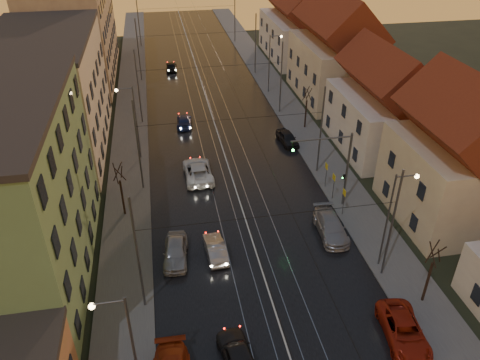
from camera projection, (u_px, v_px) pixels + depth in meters
road at (211, 114)px, 59.08m from camera, size 16.00×120.00×0.04m
sidewalk_left at (131, 120)px, 57.52m from camera, size 4.00×120.00×0.15m
sidewalk_right at (288, 108)px, 60.59m from camera, size 4.00×120.00×0.15m
tram_rail_0 at (194, 115)px, 58.73m from camera, size 0.06×120.00×0.03m
tram_rail_1 at (205, 114)px, 58.95m from camera, size 0.06×120.00×0.03m
tram_rail_2 at (217, 113)px, 59.18m from camera, size 0.06×120.00×0.03m
tram_rail_3 at (229, 113)px, 59.40m from camera, size 0.06×120.00×0.03m
apartment_left_2 at (49, 97)px, 48.23m from camera, size 10.00×20.00×12.00m
apartment_left_3 at (74, 29)px, 67.74m from camera, size 10.00×24.00×14.00m
house_right_1 at (457, 161)px, 37.95m from camera, size 8.67×10.20×10.80m
house_right_2 at (385, 108)px, 49.23m from camera, size 9.18×12.24×9.20m
house_right_3 at (336, 55)px, 61.14m from camera, size 9.18×14.28×11.50m
house_right_4 at (297, 27)px, 76.57m from camera, size 9.18×16.32×10.00m
catenary_pole_l_1 at (138, 256)px, 29.51m from camera, size 0.16×0.16×9.00m
catenary_pole_r_1 at (392, 226)px, 32.15m from camera, size 0.16×0.16×9.00m
catenary_pole_l_2 at (138, 147)px, 42.04m from camera, size 0.16×0.16×9.00m
catenary_pole_r_2 at (321, 131)px, 44.67m from camera, size 0.16×0.16×9.00m
catenary_pole_l_3 at (138, 88)px, 54.56m from camera, size 0.16×0.16×9.00m
catenary_pole_r_3 at (281, 79)px, 57.20m from camera, size 0.16×0.16×9.00m
catenary_pole_l_4 at (138, 51)px, 67.09m from camera, size 0.16×0.16×9.00m
catenary_pole_r_4 at (256, 45)px, 69.72m from camera, size 0.16×0.16×9.00m
catenary_pole_l_5 at (139, 21)px, 82.12m from camera, size 0.16×0.16×9.00m
catenary_pole_r_5 at (235, 17)px, 84.75m from camera, size 0.16×0.16×9.00m
street_lamp_0 at (126, 343)px, 23.38m from camera, size 1.75×0.32×8.00m
street_lamp_1 at (393, 212)px, 32.86m from camera, size 1.75×0.32×8.00m
street_lamp_2 at (133, 116)px, 46.77m from camera, size 1.75×0.32×8.00m
street_lamp_3 at (272, 58)px, 62.92m from camera, size 1.75×0.32×8.00m
traffic_light_mast at (337, 162)px, 39.52m from camera, size 5.30×0.32×7.20m
bare_tree_0 at (122, 191)px, 39.52m from camera, size 1.09×1.09×5.11m
bare_tree_1 at (429, 274)px, 30.95m from camera, size 1.09×1.09×5.11m
bare_tree_2 at (306, 109)px, 54.37m from camera, size 1.09×1.09×5.11m
driving_car_0 at (238, 356)px, 27.55m from camera, size 2.37×4.69×1.53m
driving_car_1 at (215, 248)px, 36.00m from camera, size 1.61×4.08×1.32m
driving_car_2 at (198, 171)px, 45.70m from camera, size 2.74×5.72×1.57m
driving_car_3 at (184, 121)px, 55.86m from camera, size 2.11×4.39×1.23m
driving_car_4 at (171, 66)px, 73.08m from camera, size 1.85×4.08×1.36m
parked_left_3 at (176, 251)px, 35.58m from camera, size 2.26×4.61×1.51m
parked_right_0 at (404, 331)px, 29.23m from camera, size 2.97×5.32×1.40m
parked_right_1 at (331, 227)px, 38.20m from camera, size 2.33×5.20×1.48m
parked_right_2 at (287, 138)px, 51.93m from camera, size 2.07×4.17×1.37m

